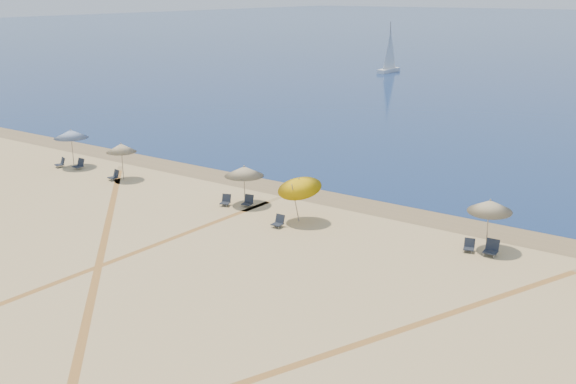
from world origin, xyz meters
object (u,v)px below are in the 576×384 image
object	(u,v)px
umbrella_0	(71,134)
chair_2	(114,176)
umbrella_3	(299,184)
umbrella_4	(490,206)
umbrella_1	(121,148)
sailboat_2	(389,57)
chair_6	(469,246)
chair_4	(248,201)
umbrella_2	(244,171)
chair_1	(79,164)
chair_0	(61,163)
chair_5	(279,222)
chair_7	(491,248)
chair_3	(226,201)

from	to	relation	value
umbrella_0	chair_2	xyz separation A→B (m)	(4.98, -0.70, -2.01)
umbrella_3	umbrella_4	size ratio (longest dim) A/B	1.08
umbrella_0	umbrella_3	bearing A→B (deg)	-1.65
umbrella_1	sailboat_2	world-z (taller)	sailboat_2
chair_6	umbrella_1	bearing A→B (deg)	167.43
umbrella_3	chair_4	world-z (taller)	umbrella_3
umbrella_2	chair_1	world-z (taller)	umbrella_2
chair_0	chair_2	world-z (taller)	chair_0
umbrella_3	chair_4	size ratio (longest dim) A/B	3.80
umbrella_4	umbrella_1	bearing A→B (deg)	-176.36
umbrella_1	chair_6	world-z (taller)	umbrella_1
chair_0	chair_5	size ratio (longest dim) A/B	1.24
chair_0	chair_4	bearing A→B (deg)	21.25
umbrella_0	sailboat_2	size ratio (longest dim) A/B	0.36
umbrella_1	umbrella_4	distance (m)	23.52
chair_1	chair_6	bearing A→B (deg)	2.54
chair_4	umbrella_4	bearing A→B (deg)	-4.42
chair_6	chair_7	bearing A→B (deg)	-7.77
umbrella_3	chair_2	bearing A→B (deg)	-179.42
umbrella_3	chair_4	xyz separation A→B (m)	(-3.82, 0.52, -1.80)
chair_3	chair_2	bearing A→B (deg)	160.42
umbrella_0	chair_7	xyz separation A→B (m)	(29.19, 0.70, -1.98)
chair_1	chair_6	xyz separation A→B (m)	(27.33, 0.77, -0.05)
umbrella_4	chair_0	world-z (taller)	umbrella_4
umbrella_3	chair_0	distance (m)	19.92
umbrella_1	chair_3	xyz separation A→B (m)	(8.99, -0.40, -1.80)
umbrella_1	chair_6	distance (m)	22.97
umbrella_0	umbrella_4	bearing A→B (deg)	2.53
chair_5	umbrella_0	bearing A→B (deg)	173.45
chair_2	chair_7	xyz separation A→B (m)	(24.21, 1.40, 0.04)
umbrella_2	sailboat_2	distance (m)	65.19
umbrella_0	chair_7	world-z (taller)	umbrella_0
umbrella_2	chair_5	distance (m)	4.63
umbrella_3	chair_2	world-z (taller)	umbrella_3
chair_7	sailboat_2	xyz separation A→B (m)	(-35.54, 61.08, 1.89)
umbrella_0	chair_3	world-z (taller)	umbrella_0
chair_0	chair_6	distance (m)	28.79
umbrella_1	umbrella_3	world-z (taller)	umbrella_3
umbrella_4	chair_7	bearing A→B (deg)	-53.19
chair_1	sailboat_2	world-z (taller)	sailboat_2
sailboat_2	chair_3	bearing A→B (deg)	-69.63
umbrella_0	umbrella_4	xyz separation A→B (m)	(28.76, 1.27, -0.13)
chair_5	chair_7	xyz separation A→B (m)	(10.35, 2.52, 0.05)
umbrella_0	chair_2	distance (m)	5.42
umbrella_1	chair_4	distance (m)	10.30
chair_5	chair_6	world-z (taller)	chair_5
umbrella_3	chair_2	size ratio (longest dim) A/B	3.69
umbrella_2	umbrella_3	size ratio (longest dim) A/B	0.85
umbrella_3	chair_7	world-z (taller)	umbrella_3
umbrella_3	chair_4	bearing A→B (deg)	172.22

